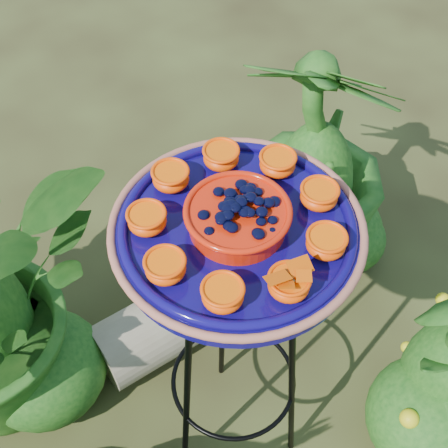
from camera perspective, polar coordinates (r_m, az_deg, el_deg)
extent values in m
plane|color=black|center=(2.14, 1.09, -15.91)|extent=(20.00, 20.00, 0.00)
torus|color=black|center=(1.27, 1.19, -1.87)|extent=(0.36, 0.36, 0.02)
torus|color=black|center=(1.80, 0.86, -14.04)|extent=(0.45, 0.45, 0.01)
cylinder|color=black|center=(1.75, -0.09, -7.43)|extent=(0.05, 0.09, 0.96)
cylinder|color=black|center=(1.63, -3.40, -15.10)|extent=(0.10, 0.03, 0.96)
cylinder|color=black|center=(1.66, 6.23, -13.46)|extent=(0.07, 0.08, 0.96)
cylinder|color=#0D0758|center=(1.24, 1.21, -0.88)|extent=(0.63, 0.63, 0.04)
torus|color=#B0674F|center=(1.23, 1.23, -0.31)|extent=(0.51, 0.51, 0.02)
torus|color=#0D0758|center=(1.23, 1.23, -0.18)|extent=(0.47, 0.47, 0.02)
cylinder|color=red|center=(1.21, 1.25, 0.47)|extent=(0.25, 0.25, 0.05)
torus|color=red|center=(1.19, 1.27, 1.21)|extent=(0.21, 0.21, 0.01)
ellipsoid|color=black|center=(1.19, 1.27, 1.42)|extent=(0.17, 0.17, 0.03)
ellipsoid|color=#FF3902|center=(1.27, 8.67, 2.47)|extent=(0.08, 0.08, 0.04)
cylinder|color=#FF6705|center=(1.25, 8.77, 3.05)|extent=(0.07, 0.07, 0.01)
ellipsoid|color=#FF3902|center=(1.32, 4.91, 5.43)|extent=(0.08, 0.08, 0.04)
cylinder|color=#FF6705|center=(1.31, 4.97, 6.02)|extent=(0.07, 0.07, 0.01)
ellipsoid|color=#FF3902|center=(1.33, -0.26, 6.04)|extent=(0.08, 0.08, 0.04)
cylinder|color=#FF6705|center=(1.32, -0.27, 6.64)|extent=(0.07, 0.07, 0.01)
ellipsoid|color=#FF3902|center=(1.29, -4.88, 4.12)|extent=(0.08, 0.08, 0.04)
cylinder|color=#FF6705|center=(1.28, -4.94, 4.71)|extent=(0.07, 0.07, 0.01)
ellipsoid|color=#FF3902|center=(1.22, -7.04, 0.25)|extent=(0.08, 0.08, 0.04)
cylinder|color=#FF6705|center=(1.21, -7.12, 0.83)|extent=(0.07, 0.07, 0.01)
ellipsoid|color=#FF3902|center=(1.15, -5.37, -4.07)|extent=(0.08, 0.08, 0.04)
cylinder|color=#FF6705|center=(1.13, -5.44, -3.51)|extent=(0.07, 0.07, 0.01)
ellipsoid|color=#FF3902|center=(1.11, -0.12, -6.57)|extent=(0.08, 0.08, 0.04)
cylinder|color=#FF6705|center=(1.09, -0.12, -6.03)|extent=(0.07, 0.07, 0.01)
ellipsoid|color=#FF3902|center=(1.13, 5.93, -5.59)|extent=(0.08, 0.08, 0.04)
cylinder|color=#FF6705|center=(1.11, 6.01, -5.04)|extent=(0.07, 0.07, 0.01)
ellipsoid|color=#FF3902|center=(1.19, 9.29, -1.84)|extent=(0.08, 0.08, 0.04)
cylinder|color=#FF6705|center=(1.18, 9.40, -1.27)|extent=(0.07, 0.07, 0.01)
cylinder|color=black|center=(1.10, 6.05, -4.72)|extent=(0.01, 0.03, 0.00)
cube|color=#EA4304|center=(1.09, 4.92, -4.91)|extent=(0.05, 0.04, 0.01)
cube|color=#EA4304|center=(1.11, 6.96, -3.83)|extent=(0.05, 0.04, 0.01)
cylinder|color=gray|center=(2.18, -2.97, -7.78)|extent=(0.70, 0.27, 0.23)
imported|color=#154712|center=(2.17, 8.43, 5.94)|extent=(0.73, 0.73, 0.92)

